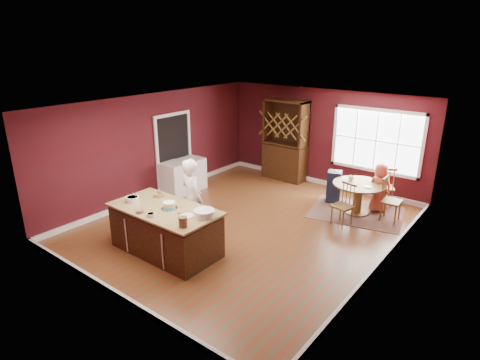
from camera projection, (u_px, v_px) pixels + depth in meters
name	position (u px, v px, depth m)	size (l,w,h in m)	color
room_shell	(248.00, 168.00, 8.60)	(7.00, 7.00, 7.00)	brown
window	(376.00, 141.00, 10.26)	(2.36, 0.10, 1.66)	white
doorway	(174.00, 153.00, 10.88)	(0.08, 1.26, 2.13)	white
kitchen_island	(166.00, 231.00, 7.79)	(2.18, 1.14, 0.92)	#432611
dining_table	(358.00, 192.00, 9.49)	(1.22, 1.22, 0.75)	#925921
baker	(192.00, 199.00, 8.22)	(0.63, 0.41, 1.72)	silver
layer_cake	(169.00, 205.00, 7.58)	(0.33, 0.33, 0.13)	white
bowl_blue	(133.00, 199.00, 7.92)	(0.26, 0.26, 0.10)	silver
bowl_yellow	(159.00, 195.00, 8.17)	(0.21, 0.21, 0.08)	#A48156
bowl_pink	(140.00, 211.00, 7.41)	(0.16, 0.16, 0.06)	silver
bowl_olive	(151.00, 215.00, 7.26)	(0.16, 0.16, 0.06)	white
drinking_glass	(179.00, 210.00, 7.38)	(0.07, 0.07, 0.15)	white
dinner_plate	(187.00, 216.00, 7.26)	(0.26, 0.26, 0.02)	#FAE4A8
white_tub	(204.00, 213.00, 7.24)	(0.38, 0.38, 0.13)	silver
stoneware_crock	(183.00, 222.00, 6.84)	(0.15, 0.15, 0.18)	brown
toy_figurine	(186.00, 219.00, 7.06)	(0.04, 0.04, 0.07)	#F3A601
rug	(356.00, 213.00, 9.67)	(2.11, 1.63, 0.01)	brown
chair_east	(392.00, 199.00, 9.11)	(0.43, 0.41, 1.04)	brown
chair_south	(343.00, 204.00, 8.90)	(0.41, 0.39, 0.98)	brown
chair_north	(385.00, 186.00, 9.93)	(0.44, 0.42, 1.05)	brown
seated_woman	(379.00, 188.00, 9.59)	(0.59, 0.38, 1.20)	#C55440
high_chair	(334.00, 186.00, 10.22)	(0.34, 0.34, 0.85)	#191D2F
toddler	(336.00, 171.00, 10.10)	(0.18, 0.14, 0.26)	#8CA5BF
table_plate	(368.00, 187.00, 9.20)	(0.19, 0.19, 0.01)	beige
table_cup	(351.00, 178.00, 9.64)	(0.13, 0.13, 0.10)	white
hutch	(285.00, 140.00, 11.67)	(1.28, 0.53, 2.35)	black
washer	(175.00, 179.00, 10.64)	(0.61, 0.59, 0.89)	silver
dryer	(192.00, 173.00, 11.12)	(0.60, 0.58, 0.87)	white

